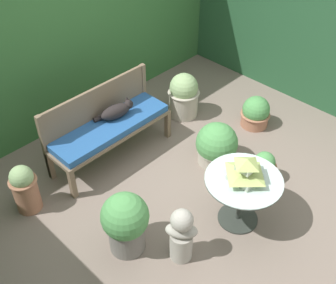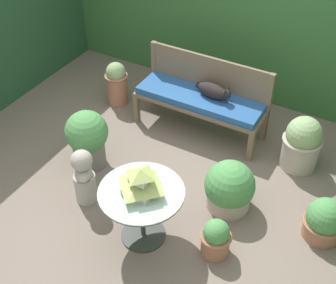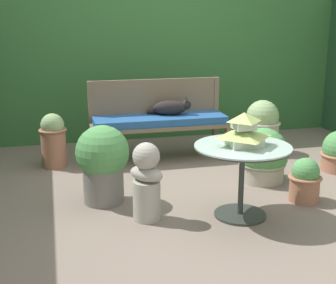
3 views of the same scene
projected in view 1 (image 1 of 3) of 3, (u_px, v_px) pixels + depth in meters
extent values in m
plane|color=#75665B|center=(178.00, 189.00, 4.75)|extent=(30.00, 30.00, 0.00)
cube|color=#336633|center=(42.00, 28.00, 5.25)|extent=(6.40, 0.90, 2.34)
cube|color=#234C2D|center=(313.00, 29.00, 5.79)|extent=(0.70, 3.50, 1.84)
cube|color=brown|center=(73.00, 184.00, 4.55)|extent=(0.06, 0.06, 0.37)
cube|color=brown|center=(168.00, 125.00, 5.35)|extent=(0.06, 0.06, 0.37)
cube|color=brown|center=(50.00, 166.00, 4.77)|extent=(0.06, 0.06, 0.37)
cube|color=brown|center=(145.00, 111.00, 5.58)|extent=(0.06, 0.06, 0.37)
cube|color=brown|center=(111.00, 131.00, 4.93)|extent=(1.53, 0.49, 0.04)
cube|color=#23518E|center=(110.00, 127.00, 4.89)|extent=(1.47, 0.45, 0.08)
cube|color=brown|center=(45.00, 148.00, 4.61)|extent=(0.06, 0.06, 0.88)
cube|color=brown|center=(144.00, 95.00, 5.42)|extent=(0.06, 0.06, 0.88)
cube|color=brown|center=(96.00, 103.00, 4.86)|extent=(1.47, 0.04, 0.39)
ellipsoid|color=black|center=(116.00, 112.00, 4.90)|extent=(0.40, 0.22, 0.16)
sphere|color=black|center=(129.00, 104.00, 4.97)|extent=(0.11, 0.11, 0.11)
cone|color=black|center=(127.00, 98.00, 4.94)|extent=(0.04, 0.04, 0.05)
cone|color=black|center=(130.00, 101.00, 4.91)|extent=(0.04, 0.04, 0.05)
cylinder|color=black|center=(102.00, 117.00, 4.91)|extent=(0.22, 0.09, 0.06)
cylinder|color=#2D332D|center=(238.00, 218.00, 4.42)|extent=(0.42, 0.42, 0.02)
cylinder|color=#2D332D|center=(241.00, 200.00, 4.24)|extent=(0.04, 0.04, 0.58)
cylinder|color=silver|center=(244.00, 180.00, 4.04)|extent=(0.76, 0.76, 0.01)
torus|color=#2D332D|center=(244.00, 180.00, 4.05)|extent=(0.76, 0.76, 0.02)
cube|color=#B2BCA8|center=(244.00, 177.00, 4.02)|extent=(0.25, 0.25, 0.07)
pyramid|color=#A8BC66|center=(245.00, 172.00, 3.98)|extent=(0.34, 0.34, 0.06)
cube|color=#B2BCA8|center=(246.00, 167.00, 3.94)|extent=(0.16, 0.16, 0.06)
pyramid|color=#A8BC66|center=(247.00, 162.00, 3.89)|extent=(0.21, 0.21, 0.07)
cylinder|color=#A39E93|center=(181.00, 245.00, 3.98)|extent=(0.22, 0.22, 0.32)
ellipsoid|color=#A39E93|center=(182.00, 230.00, 3.83)|extent=(0.32, 0.34, 0.12)
sphere|color=#A39E93|center=(182.00, 220.00, 3.74)|extent=(0.21, 0.21, 0.21)
cylinder|color=#9E664C|center=(27.00, 194.00, 4.41)|extent=(0.26, 0.26, 0.41)
torus|color=#9E664C|center=(22.00, 181.00, 4.29)|extent=(0.30, 0.30, 0.03)
sphere|color=#89A870|center=(21.00, 177.00, 4.25)|extent=(0.25, 0.25, 0.25)
cylinder|color=#ADA393|center=(183.00, 103.00, 5.72)|extent=(0.39, 0.39, 0.37)
torus|color=#ADA393|center=(184.00, 92.00, 5.61)|extent=(0.43, 0.43, 0.03)
sphere|color=#89A870|center=(184.00, 87.00, 5.56)|extent=(0.38, 0.38, 0.38)
cylinder|color=#ADA393|center=(216.00, 155.00, 5.05)|extent=(0.43, 0.43, 0.19)
torus|color=#ADA393|center=(216.00, 150.00, 4.99)|extent=(0.47, 0.47, 0.03)
sphere|color=#4C8E4C|center=(217.00, 143.00, 4.93)|extent=(0.50, 0.50, 0.50)
cylinder|color=slate|center=(127.00, 234.00, 4.04)|extent=(0.35, 0.35, 0.37)
torus|color=slate|center=(126.00, 223.00, 3.93)|extent=(0.38, 0.38, 0.03)
sphere|color=#4C8E4C|center=(125.00, 216.00, 3.87)|extent=(0.46, 0.46, 0.46)
cylinder|color=#9E664C|center=(263.00, 172.00, 4.79)|extent=(0.26, 0.26, 0.23)
torus|color=#9E664C|center=(264.00, 165.00, 4.73)|extent=(0.29, 0.29, 0.03)
sphere|color=#4C8E4C|center=(265.00, 162.00, 4.69)|extent=(0.24, 0.24, 0.24)
cylinder|color=#9E664C|center=(255.00, 119.00, 5.59)|extent=(0.36, 0.36, 0.19)
torus|color=#9E664C|center=(255.00, 114.00, 5.54)|extent=(0.39, 0.39, 0.03)
sphere|color=#4C8E4C|center=(256.00, 109.00, 5.49)|extent=(0.36, 0.36, 0.36)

